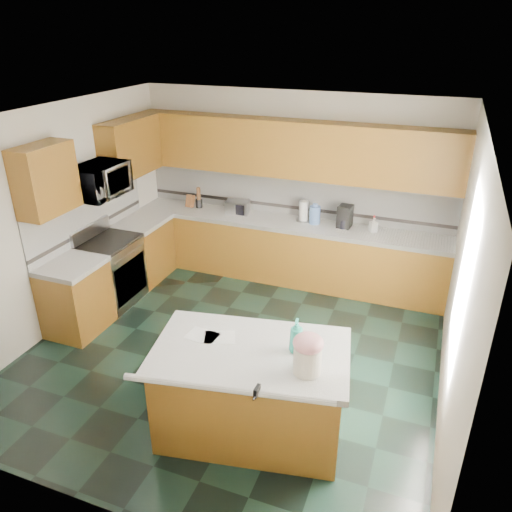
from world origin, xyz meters
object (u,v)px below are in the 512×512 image
at_px(island_top, 251,353).
at_px(coffee_maker, 345,216).
at_px(island_base, 251,394).
at_px(knife_block, 190,201).
at_px(soap_bottle_island, 296,336).
at_px(toaster_oven, 238,207).
at_px(treat_jar, 307,359).

bearing_deg(island_top, coffee_maker, 76.50).
distance_m(island_base, coffee_maker, 3.23).
distance_m(knife_block, coffee_maker, 2.40).
height_order(soap_bottle_island, toaster_oven, soap_bottle_island).
bearing_deg(island_base, soap_bottle_island, 7.88).
relative_size(treat_jar, toaster_oven, 0.72).
height_order(island_top, toaster_oven, toaster_oven).
bearing_deg(soap_bottle_island, treat_jar, -60.36).
height_order(island_base, island_top, island_top).
xyz_separation_m(treat_jar, toaster_oven, (-1.97, 3.24, -0.02)).
bearing_deg(toaster_oven, treat_jar, -68.70).
relative_size(island_base, knife_block, 8.43).
height_order(island_base, soap_bottle_island, soap_bottle_island).
bearing_deg(treat_jar, knife_block, 126.08).
bearing_deg(island_top, treat_jar, -22.00).
bearing_deg(knife_block, island_top, -45.20).
distance_m(island_base, soap_bottle_island, 0.76).
xyz_separation_m(island_base, soap_bottle_island, (0.38, 0.12, 0.65)).
relative_size(knife_block, toaster_oven, 0.57).
distance_m(soap_bottle_island, toaster_oven, 3.51).
bearing_deg(island_base, toaster_oven, 104.29).
bearing_deg(island_top, soap_bottle_island, 7.88).
bearing_deg(coffee_maker, island_base, -87.93).
bearing_deg(island_top, toaster_oven, 104.29).
bearing_deg(island_top, island_base, 0.00).
height_order(toaster_oven, coffee_maker, coffee_maker).
xyz_separation_m(island_base, island_top, (0.00, 0.00, 0.46)).
bearing_deg(island_base, knife_block, 115.13).
bearing_deg(treat_jar, toaster_oven, 116.93).
bearing_deg(knife_block, toaster_oven, 9.41).
bearing_deg(island_base, coffee_maker, 76.50).
distance_m(treat_jar, toaster_oven, 3.79).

